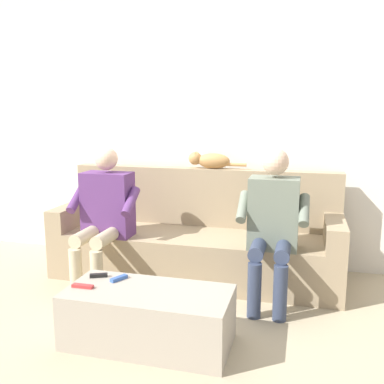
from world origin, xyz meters
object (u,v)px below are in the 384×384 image
(person_left_seated, at_px, (273,219))
(remote_red, at_px, (83,286))
(couch, at_px, (196,241))
(remote_black, at_px, (99,275))
(coffee_table, at_px, (148,317))
(person_right_seated, at_px, (104,211))
(cat_on_backrest, at_px, (210,160))
(remote_blue, at_px, (119,278))

(person_left_seated, xyz_separation_m, remote_red, (1.11, 0.91, -0.29))
(couch, bearing_deg, remote_black, 69.98)
(couch, distance_m, remote_red, 1.35)
(coffee_table, bearing_deg, person_right_seated, -50.05)
(person_right_seated, xyz_separation_m, cat_on_backrest, (-0.76, -0.64, 0.37))
(couch, height_order, remote_black, couch)
(cat_on_backrest, height_order, remote_blue, cat_on_backrest)
(remote_black, bearing_deg, person_right_seated, -91.39)
(remote_black, bearing_deg, coffee_table, 138.72)
(person_left_seated, distance_m, remote_blue, 1.23)
(cat_on_backrest, xyz_separation_m, remote_blue, (0.31, 1.35, -0.65))
(person_left_seated, xyz_separation_m, remote_blue, (0.94, 0.73, -0.29))
(remote_blue, relative_size, remote_red, 0.89)
(coffee_table, height_order, person_right_seated, person_right_seated)
(couch, xyz_separation_m, cat_on_backrest, (-0.06, -0.24, 0.70))
(person_right_seated, distance_m, remote_red, 0.97)
(coffee_table, height_order, remote_blue, remote_blue)
(coffee_table, distance_m, person_right_seated, 1.17)
(couch, height_order, coffee_table, couch)
(person_left_seated, relative_size, remote_red, 8.43)
(remote_red, bearing_deg, remote_black, -95.87)
(coffee_table, relative_size, remote_black, 8.88)
(person_left_seated, height_order, remote_red, person_left_seated)
(cat_on_backrest, distance_m, remote_blue, 1.53)
(remote_blue, xyz_separation_m, remote_red, (0.17, 0.17, -0.00))
(couch, xyz_separation_m, remote_red, (0.42, 1.28, 0.05))
(remote_red, bearing_deg, person_left_seated, -141.22)
(coffee_table, height_order, person_left_seated, person_left_seated)
(couch, distance_m, person_right_seated, 0.86)
(remote_blue, bearing_deg, person_left_seated, 155.51)
(remote_black, bearing_deg, person_left_seated, -170.47)
(remote_black, height_order, remote_red, remote_black)
(couch, bearing_deg, remote_red, 71.99)
(cat_on_backrest, relative_size, remote_black, 4.57)
(couch, distance_m, remote_black, 1.17)
(coffee_table, distance_m, remote_blue, 0.33)
(person_right_seated, xyz_separation_m, remote_blue, (-0.45, 0.71, -0.27))
(coffee_table, relative_size, person_left_seated, 0.88)
(couch, xyz_separation_m, person_left_seated, (-0.69, 0.37, 0.34))
(person_right_seated, xyz_separation_m, remote_black, (-0.29, 0.70, -0.27))
(coffee_table, relative_size, cat_on_backrest, 1.94)
(remote_blue, bearing_deg, cat_on_backrest, -165.50)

